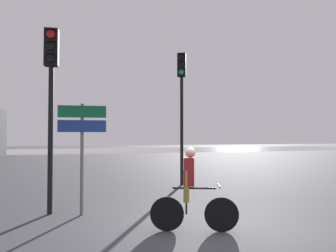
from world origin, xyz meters
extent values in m
plane|color=#333338|center=(0.00, 0.00, 0.00)|extent=(120.00, 120.00, 0.00)
cube|color=#9E937F|center=(0.00, 36.80, 0.00)|extent=(80.00, 16.00, 0.01)
cylinder|color=black|center=(1.21, 5.57, 2.05)|extent=(0.12, 0.12, 4.10)
cube|color=black|center=(1.21, 5.57, 4.55)|extent=(0.39, 0.35, 0.90)
cylinder|color=black|center=(1.16, 5.45, 4.84)|extent=(0.19, 0.11, 0.19)
cube|color=black|center=(1.15, 5.43, 4.95)|extent=(0.22, 0.19, 0.02)
cylinder|color=black|center=(1.16, 5.45, 4.55)|extent=(0.19, 0.11, 0.19)
cube|color=black|center=(1.15, 5.43, 4.66)|extent=(0.22, 0.19, 0.02)
cylinder|color=green|center=(1.16, 5.45, 4.26)|extent=(0.19, 0.11, 0.19)
cube|color=black|center=(1.15, 5.43, 4.37)|extent=(0.22, 0.19, 0.02)
cylinder|color=black|center=(-3.28, 2.07, 1.75)|extent=(0.12, 0.12, 3.51)
cube|color=black|center=(-3.28, 2.07, 3.96)|extent=(0.34, 0.27, 0.90)
cylinder|color=red|center=(-3.30, 1.94, 4.25)|extent=(0.19, 0.05, 0.19)
cube|color=black|center=(-3.30, 1.92, 4.36)|extent=(0.20, 0.14, 0.02)
cylinder|color=black|center=(-3.30, 1.94, 3.96)|extent=(0.19, 0.05, 0.19)
cube|color=black|center=(-3.30, 1.92, 4.07)|extent=(0.20, 0.14, 0.02)
cylinder|color=black|center=(-3.30, 1.94, 3.67)|extent=(0.19, 0.05, 0.19)
cube|color=black|center=(-3.30, 1.92, 3.78)|extent=(0.20, 0.14, 0.02)
cylinder|color=slate|center=(-2.56, 1.76, 1.30)|extent=(0.08, 0.08, 2.60)
cube|color=#116038|center=(-2.57, 1.71, 2.41)|extent=(1.10, 0.12, 0.28)
cube|color=navy|center=(-2.57, 1.71, 2.07)|extent=(1.10, 0.12, 0.28)
cylinder|color=black|center=(-0.03, -0.40, 0.33)|extent=(0.63, 0.26, 0.66)
cylinder|color=black|center=(-1.02, -0.05, 0.33)|extent=(0.63, 0.26, 0.66)
cylinder|color=black|center=(-0.53, -0.23, 0.83)|extent=(0.80, 0.32, 0.04)
cylinder|color=black|center=(-0.67, -0.18, 0.61)|extent=(0.04, 0.04, 0.55)
cylinder|color=black|center=(-0.08, -0.39, 0.88)|extent=(0.18, 0.44, 0.03)
cylinder|color=olive|center=(-0.70, -0.27, 0.88)|extent=(0.11, 0.11, 0.60)
cylinder|color=olive|center=(-0.63, -0.08, 0.88)|extent=(0.11, 0.11, 0.60)
cube|color=maroon|center=(-0.62, -0.19, 1.15)|extent=(0.29, 0.35, 0.54)
sphere|color=beige|center=(-0.59, -0.20, 1.52)|extent=(0.20, 0.20, 0.20)
camera|label=1|loc=(-2.82, -6.17, 1.83)|focal=35.00mm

